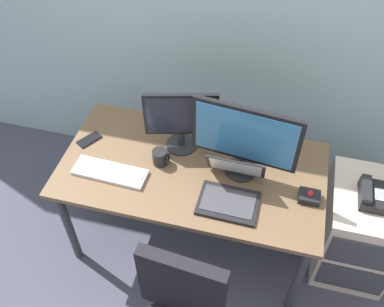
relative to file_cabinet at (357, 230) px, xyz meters
name	(u,v)px	position (x,y,z in m)	size (l,w,h in m)	color
ground_plane	(192,236)	(-1.00, -0.09, -0.32)	(8.00, 8.00, 0.00)	#424352
desk	(192,176)	(-1.00, -0.09, 0.31)	(1.47, 0.77, 0.70)	brown
file_cabinet	(357,230)	(0.00, 0.00, 0.00)	(0.42, 0.53, 0.64)	beige
desk_phone	(374,195)	(-0.01, -0.02, 0.36)	(0.17, 0.20, 0.09)	black
monitor_main	(245,138)	(-0.73, -0.04, 0.64)	(0.57, 0.18, 0.45)	#262628
monitor_side	(181,119)	(-1.10, 0.06, 0.59)	(0.40, 0.18, 0.38)	#262628
keyboard	(110,172)	(-1.42, -0.24, 0.39)	(0.41, 0.15, 0.03)	silver
laptop	(231,190)	(-0.75, -0.23, 0.43)	(0.32, 0.33, 0.22)	black
trackball_mouse	(309,196)	(-0.35, -0.15, 0.40)	(0.11, 0.09, 0.07)	black
coffee_mug	(160,157)	(-1.18, -0.10, 0.43)	(0.09, 0.08, 0.09)	black
cell_phone	(89,140)	(-1.64, -0.03, 0.39)	(0.07, 0.14, 0.01)	black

